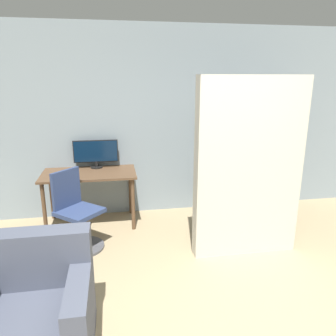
{
  "coord_description": "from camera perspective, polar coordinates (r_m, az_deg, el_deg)",
  "views": [
    {
      "loc": [
        -0.98,
        -1.6,
        1.97
      ],
      "look_at": [
        -0.41,
        1.7,
        1.05
      ],
      "focal_mm": 35.0,
      "sensor_mm": 36.0,
      "label": 1
    }
  ],
  "objects": [
    {
      "name": "wall_back",
      "position": [
        4.85,
        1.91,
        8.05
      ],
      "size": [
        8.0,
        0.06,
        2.7
      ],
      "color": "gray",
      "rests_on": "ground"
    },
    {
      "name": "monitor",
      "position": [
        4.7,
        -12.46,
        2.68
      ],
      "size": [
        0.62,
        0.17,
        0.4
      ],
      "color": "black",
      "rests_on": "desk"
    },
    {
      "name": "desk",
      "position": [
        4.56,
        -13.52,
        -1.95
      ],
      "size": [
        1.24,
        0.67,
        0.74
      ],
      "color": "brown",
      "rests_on": "ground"
    },
    {
      "name": "mattress_near",
      "position": [
        3.72,
        13.9,
        -0.14
      ],
      "size": [
        1.2,
        0.21,
        2.01
      ],
      "color": "beige",
      "rests_on": "ground"
    },
    {
      "name": "bookshelf",
      "position": [
        5.19,
        15.12,
        1.88
      ],
      "size": [
        0.81,
        0.3,
        1.71
      ],
      "color": "black",
      "rests_on": "ground"
    },
    {
      "name": "armchair",
      "position": [
        2.79,
        -22.45,
        -22.19
      ],
      "size": [
        0.85,
        0.8,
        0.85
      ],
      "color": "#474C5B",
      "rests_on": "ground"
    },
    {
      "name": "office_chair",
      "position": [
        4.04,
        -15.59,
        -8.28
      ],
      "size": [
        0.62,
        0.62,
        0.94
      ],
      "color": "#4C4C51",
      "rests_on": "ground"
    }
  ]
}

